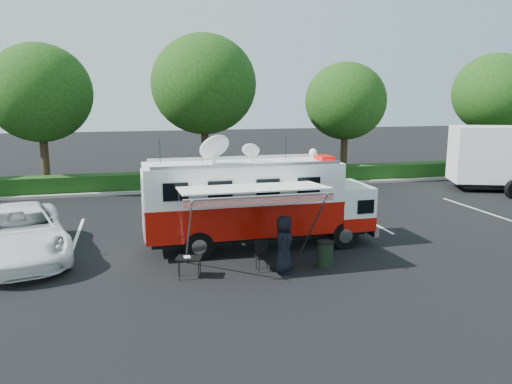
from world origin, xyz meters
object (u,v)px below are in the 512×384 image
trash_bin (325,254)px  white_suv (21,258)px  folding_table (189,259)px  command_truck (258,201)px

trash_bin → white_suv: bearing=161.3°
white_suv → trash_bin: white_suv is taller
white_suv → folding_table: (5.26, -3.16, 0.58)m
folding_table → trash_bin: 4.30m
white_suv → folding_table: bearing=-44.1°
trash_bin → folding_table: bearing=179.0°
command_truck → white_suv: bearing=175.2°
command_truck → folding_table: command_truck is taller
command_truck → trash_bin: bearing=-58.8°
command_truck → folding_table: size_ratio=9.40×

